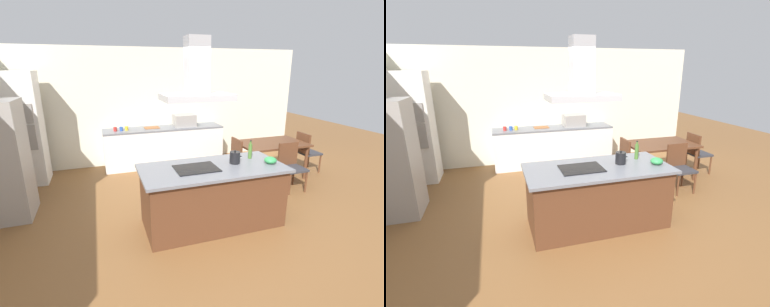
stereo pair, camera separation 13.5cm
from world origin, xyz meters
TOP-DOWN VIEW (x-y plane):
  - ground at (0.00, 1.50)m, footprint 16.00×16.00m
  - wall_back at (0.00, 3.25)m, footprint 7.20×0.10m
  - kitchen_island at (0.00, 0.00)m, footprint 2.08×0.98m
  - cooktop at (-0.25, 0.00)m, footprint 0.60×0.44m
  - tea_kettle at (0.37, 0.04)m, footprint 0.21×0.15m
  - olive_oil_bottle at (0.70, 0.18)m, footprint 0.06×0.06m
  - mixing_bowl at (0.86, -0.13)m, footprint 0.18×0.18m
  - back_counter at (-0.04, 2.88)m, footprint 2.79×0.62m
  - countertop_microwave at (0.46, 2.88)m, footprint 0.50×0.38m
  - coffee_mug_red at (-1.15, 2.85)m, footprint 0.08×0.08m
  - coffee_mug_blue at (-1.02, 2.85)m, footprint 0.08×0.08m
  - coffee_mug_yellow at (-0.91, 2.86)m, footprint 0.08×0.08m
  - cutting_board at (-0.32, 2.93)m, footprint 0.34×0.24m
  - wall_oven_stack at (-2.90, 2.65)m, footprint 0.70×0.66m
  - refrigerator at (-2.98, 1.18)m, footprint 0.80×0.73m
  - dining_table at (1.91, 1.38)m, footprint 1.40×0.90m
  - chair_at_right_end at (2.82, 1.38)m, footprint 0.42×0.42m
  - chair_facing_island at (1.91, 0.71)m, footprint 0.42×0.42m
  - chair_at_left_end at (0.99, 1.38)m, footprint 0.42×0.42m
  - range_hood at (-0.25, 0.00)m, footprint 0.90×0.55m

SIDE VIEW (x-z plane):
  - ground at x=0.00m, z-range 0.00..0.00m
  - back_counter at x=-0.04m, z-range 0.00..0.90m
  - kitchen_island at x=0.00m, z-range 0.00..0.90m
  - chair_at_right_end at x=2.82m, z-range 0.06..0.95m
  - chair_facing_island at x=1.91m, z-range 0.06..0.95m
  - chair_at_left_end at x=0.99m, z-range 0.06..0.95m
  - dining_table at x=1.91m, z-range 0.29..1.04m
  - cooktop at x=-0.25m, z-range 0.90..0.91m
  - cutting_board at x=-0.32m, z-range 0.90..0.92m
  - refrigerator at x=-2.98m, z-range 0.00..1.82m
  - coffee_mug_red at x=-1.15m, z-range 0.90..0.99m
  - coffee_mug_blue at x=-1.02m, z-range 0.90..0.99m
  - coffee_mug_yellow at x=-0.91m, z-range 0.90..0.99m
  - mixing_bowl at x=0.86m, z-range 0.90..1.00m
  - tea_kettle at x=0.37m, z-range 0.89..1.09m
  - olive_oil_bottle at x=0.70m, z-range 0.88..1.17m
  - countertop_microwave at x=0.46m, z-range 0.90..1.18m
  - wall_oven_stack at x=-2.90m, z-range 0.00..2.20m
  - wall_back at x=0.00m, z-range 0.00..2.70m
  - range_hood at x=-0.25m, z-range 1.71..2.49m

